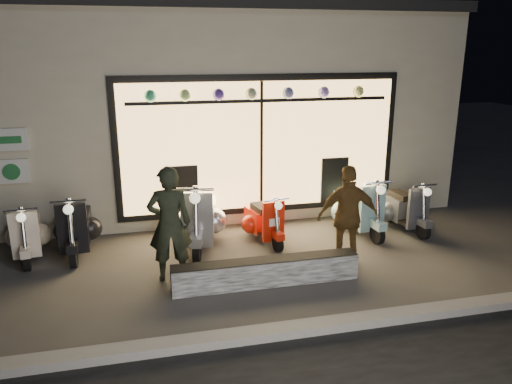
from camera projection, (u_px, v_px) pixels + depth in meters
ground at (241, 268)px, 7.88m from camera, size 40.00×40.00×0.00m
kerb at (275, 332)px, 5.99m from camera, size 40.00×0.25×0.12m
shop_building at (198, 101)px, 11.94m from camera, size 10.20×6.23×4.20m
graffiti_barrier at (266, 272)px, 7.27m from camera, size 2.75×0.28×0.40m
scooter_silver at (200, 217)px, 8.76m from camera, size 0.74×1.65×1.17m
scooter_red at (262, 220)px, 8.97m from camera, size 0.54×1.25×0.89m
scooter_black at (77, 226)px, 8.48m from camera, size 0.47×1.45×1.04m
scooter_cream at (28, 233)px, 8.29m from camera, size 0.53×1.33×0.95m
scooter_blue at (356, 208)px, 9.43m from camera, size 0.55×1.50×1.07m
scooter_grey at (401, 207)px, 9.56m from camera, size 0.51×1.35×0.96m
man at (170, 224)px, 7.27m from camera, size 0.64×0.43×1.74m
woman at (348, 217)px, 7.76m from camera, size 1.01×0.56×1.63m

